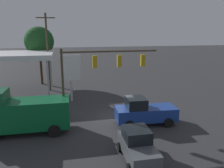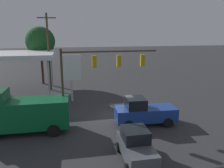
{
  "view_description": "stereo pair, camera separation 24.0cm",
  "coord_description": "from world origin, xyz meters",
  "px_view_note": "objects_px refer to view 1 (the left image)",
  "views": [
    {
      "loc": [
        4.62,
        18.56,
        7.82
      ],
      "look_at": [
        0.0,
        -2.0,
        2.8
      ],
      "focal_mm": 35.0,
      "sensor_mm": 36.0,
      "label": 1
    },
    {
      "loc": [
        4.39,
        18.61,
        7.82
      ],
      "look_at": [
        0.0,
        -2.0,
        2.8
      ],
      "focal_mm": 35.0,
      "sensor_mm": 36.0,
      "label": 2
    }
  ],
  "objects_px": {
    "traffic_signal_assembly": "(100,68)",
    "utility_pole": "(48,51)",
    "price_sign": "(71,70)",
    "hatchback_crossing": "(137,145)",
    "street_tree": "(39,41)",
    "pickup_parked": "(144,112)",
    "delivery_truck": "(23,113)"
  },
  "relations": [
    {
      "from": "traffic_signal_assembly",
      "to": "utility_pole",
      "type": "height_order",
      "value": "utility_pole"
    },
    {
      "from": "traffic_signal_assembly",
      "to": "delivery_truck",
      "type": "relative_size",
      "value": 1.19
    },
    {
      "from": "traffic_signal_assembly",
      "to": "price_sign",
      "type": "distance_m",
      "value": 7.3
    },
    {
      "from": "pickup_parked",
      "to": "street_tree",
      "type": "height_order",
      "value": "street_tree"
    },
    {
      "from": "traffic_signal_assembly",
      "to": "delivery_truck",
      "type": "height_order",
      "value": "traffic_signal_assembly"
    },
    {
      "from": "street_tree",
      "to": "traffic_signal_assembly",
      "type": "bearing_deg",
      "value": 110.73
    },
    {
      "from": "traffic_signal_assembly",
      "to": "hatchback_crossing",
      "type": "xyz_separation_m",
      "value": [
        -1.27,
        6.16,
        -3.96
      ]
    },
    {
      "from": "traffic_signal_assembly",
      "to": "pickup_parked",
      "type": "bearing_deg",
      "value": 163.57
    },
    {
      "from": "hatchback_crossing",
      "to": "delivery_truck",
      "type": "distance_m",
      "value": 9.34
    },
    {
      "from": "traffic_signal_assembly",
      "to": "utility_pole",
      "type": "distance_m",
      "value": 13.5
    },
    {
      "from": "hatchback_crossing",
      "to": "street_tree",
      "type": "relative_size",
      "value": 0.44
    },
    {
      "from": "utility_pole",
      "to": "street_tree",
      "type": "xyz_separation_m",
      "value": [
        1.39,
        -4.08,
        1.07
      ]
    },
    {
      "from": "utility_pole",
      "to": "hatchback_crossing",
      "type": "distance_m",
      "value": 20.22
    },
    {
      "from": "hatchback_crossing",
      "to": "price_sign",
      "type": "bearing_deg",
      "value": -163.74
    },
    {
      "from": "utility_pole",
      "to": "delivery_truck",
      "type": "distance_m",
      "value": 13.83
    },
    {
      "from": "pickup_parked",
      "to": "street_tree",
      "type": "relative_size",
      "value": 0.61
    },
    {
      "from": "utility_pole",
      "to": "delivery_truck",
      "type": "bearing_deg",
      "value": 84.18
    },
    {
      "from": "utility_pole",
      "to": "hatchback_crossing",
      "type": "bearing_deg",
      "value": 108.28
    },
    {
      "from": "price_sign",
      "to": "delivery_truck",
      "type": "xyz_separation_m",
      "value": [
        4.05,
        7.54,
        -2.02
      ]
    },
    {
      "from": "utility_pole",
      "to": "pickup_parked",
      "type": "relative_size",
      "value": 1.92
    },
    {
      "from": "utility_pole",
      "to": "street_tree",
      "type": "relative_size",
      "value": 1.18
    },
    {
      "from": "traffic_signal_assembly",
      "to": "utility_pole",
      "type": "relative_size",
      "value": 0.8
    },
    {
      "from": "price_sign",
      "to": "street_tree",
      "type": "bearing_deg",
      "value": -67.36
    },
    {
      "from": "price_sign",
      "to": "hatchback_crossing",
      "type": "relative_size",
      "value": 1.4
    },
    {
      "from": "traffic_signal_assembly",
      "to": "street_tree",
      "type": "distance_m",
      "value": 17.87
    },
    {
      "from": "pickup_parked",
      "to": "hatchback_crossing",
      "type": "distance_m",
      "value": 5.61
    },
    {
      "from": "delivery_truck",
      "to": "hatchback_crossing",
      "type": "bearing_deg",
      "value": 145.62
    },
    {
      "from": "price_sign",
      "to": "traffic_signal_assembly",
      "type": "bearing_deg",
      "value": 107.9
    },
    {
      "from": "delivery_truck",
      "to": "street_tree",
      "type": "xyz_separation_m",
      "value": [
        0.04,
        -17.34,
        4.78
      ]
    },
    {
      "from": "price_sign",
      "to": "pickup_parked",
      "type": "distance_m",
      "value": 10.19
    },
    {
      "from": "traffic_signal_assembly",
      "to": "street_tree",
      "type": "height_order",
      "value": "street_tree"
    },
    {
      "from": "traffic_signal_assembly",
      "to": "price_sign",
      "type": "xyz_separation_m",
      "value": [
        2.21,
        -6.85,
        -1.19
      ]
    }
  ]
}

